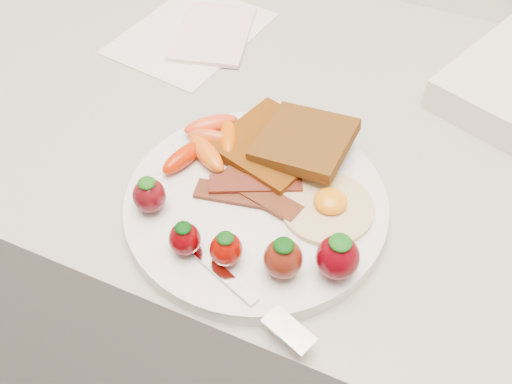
% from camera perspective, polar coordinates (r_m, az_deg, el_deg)
% --- Properties ---
extents(counter, '(2.00, 0.60, 0.90)m').
position_cam_1_polar(counter, '(1.05, 4.24, -11.32)').
color(counter, gray).
rests_on(counter, ground).
extents(plate, '(0.27, 0.27, 0.02)m').
position_cam_1_polar(plate, '(0.59, 0.00, -1.21)').
color(plate, silver).
rests_on(plate, counter).
extents(toast_lower, '(0.13, 0.13, 0.01)m').
position_cam_1_polar(toast_lower, '(0.63, 1.73, 4.70)').
color(toast_lower, '#441A04').
rests_on(toast_lower, plate).
extents(toast_upper, '(0.10, 0.10, 0.02)m').
position_cam_1_polar(toast_upper, '(0.61, 4.88, 5.13)').
color(toast_upper, '#441C0E').
rests_on(toast_upper, toast_lower).
extents(fried_egg, '(0.12, 0.12, 0.02)m').
position_cam_1_polar(fried_egg, '(0.57, 7.21, -1.36)').
color(fried_egg, beige).
rests_on(fried_egg, plate).
extents(bacon_strips, '(0.11, 0.07, 0.01)m').
position_cam_1_polar(bacon_strips, '(0.58, -0.42, 0.11)').
color(bacon_strips, black).
rests_on(bacon_strips, plate).
extents(baby_carrots, '(0.08, 0.12, 0.02)m').
position_cam_1_polar(baby_carrots, '(0.63, -4.86, 5.00)').
color(baby_carrots, '#DA4E19').
rests_on(baby_carrots, plate).
extents(strawberries, '(0.23, 0.07, 0.05)m').
position_cam_1_polar(strawberries, '(0.52, -0.42, -4.98)').
color(strawberries, '#51070D').
rests_on(strawberries, plate).
extents(fork, '(0.17, 0.08, 0.00)m').
position_cam_1_polar(fork, '(0.51, -1.04, -10.07)').
color(fork, silver).
rests_on(fork, plate).
extents(paper_sheet, '(0.19, 0.24, 0.00)m').
position_cam_1_polar(paper_sheet, '(0.84, -6.47, 15.52)').
color(paper_sheet, white).
rests_on(paper_sheet, counter).
extents(notepad, '(0.13, 0.16, 0.01)m').
position_cam_1_polar(notepad, '(0.83, -4.29, 15.57)').
color(notepad, '#F5C0C9').
rests_on(notepad, paper_sheet).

